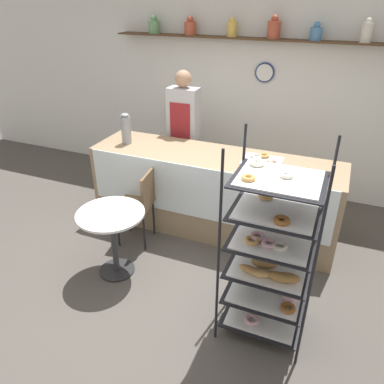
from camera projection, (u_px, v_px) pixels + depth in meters
The scene contains 9 objects.
ground_plane at pixel (179, 277), 3.93m from camera, with size 14.00×14.00×0.00m, color #4C4742.
back_wall at pixel (248, 94), 5.25m from camera, with size 10.00×0.30×2.70m.
display_counter at pixel (213, 193), 4.53m from camera, with size 2.94×0.75×0.98m.
pastry_rack at pixel (270, 256), 2.99m from camera, with size 0.71×0.58×1.75m.
person_worker at pixel (184, 132), 4.99m from camera, with size 0.40×0.23×1.79m.
cafe_table at pixel (112, 228), 3.76m from camera, with size 0.68×0.68×0.73m.
cafe_chair at pixel (141, 200), 4.24m from camera, with size 0.43×0.43×0.90m.
coffee_carafe at pixel (126, 129), 4.56m from camera, with size 0.12×0.12×0.38m.
donut_tray_counter at pixel (264, 160), 4.14m from camera, with size 0.43×0.36×0.05m.
Camera 1 is at (1.29, -2.75, 2.66)m, focal length 35.00 mm.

